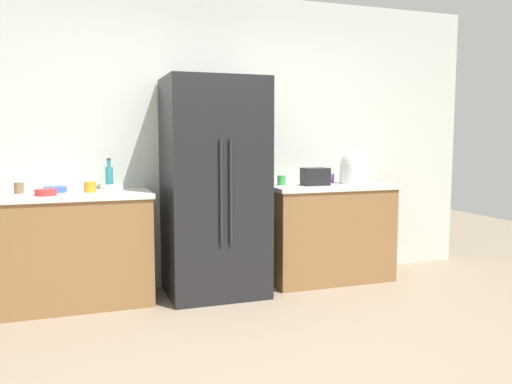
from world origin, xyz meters
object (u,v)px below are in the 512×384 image
Objects in this scene: toaster at (315,177)px; bowl_a at (112,189)px; cup_a at (90,187)px; cup_c at (282,180)px; cup_b at (19,188)px; bottle_b at (109,177)px; cup_d at (331,178)px; refrigerator at (214,188)px; bowl_c at (55,189)px; rice_cooker at (354,168)px; bowl_b at (46,192)px.

toaster is 1.84m from bowl_a.
cup_a is 1.72m from cup_c.
toaster is 2.56m from cup_b.
bottle_b is 2.95× the size of cup_d.
refrigerator is 0.71m from cup_c.
cup_d reaches higher than bowl_c.
cup_c is at bearing 157.38° from toaster.
toaster reaches higher than cup_a.
cup_b is (-2.99, 0.09, -0.11)m from rice_cooker.
cup_d is at bearing 5.92° from bowl_b.
bowl_c is at bearing -178.94° from cup_d.
cup_b is 0.31m from bowl_b.
toaster is at bearing -3.31° from bowl_c.
cup_a is at bearing -177.57° from cup_c.
bottle_b reaches higher than cup_b.
bowl_a is at bearing -87.43° from bottle_b.
bowl_a is at bearing 179.49° from toaster.
bowl_a is 0.46m from bowl_c.
cup_b is (-0.71, -0.06, -0.06)m from bottle_b.
cup_c is 1.99m from bowl_c.
cup_c is (2.26, -0.01, 0.00)m from cup_b.
bowl_a is at bearing 176.31° from refrigerator.
bowl_c is (-2.28, 0.13, -0.06)m from toaster.
bowl_b is (-2.78, -0.14, -0.13)m from rice_cooker.
cup_a is 1.05× the size of cup_c.
cup_d is at bearing 143.72° from rice_cooker.
bowl_b is at bearing -177.78° from toaster.
bowl_a is 0.52m from bowl_b.
refrigerator is at bearing -176.50° from rice_cooker.
cup_d is 0.50× the size of bowl_c.
bottle_b reaches higher than cup_c.
cup_c is (-0.72, 0.07, -0.11)m from rice_cooker.
toaster is 0.88× the size of bottle_b.
cup_b is 0.98× the size of cup_c.
rice_cooker is 2.28m from bowl_a.
cup_d reaches higher than bowl_a.
rice_cooker is 2.99m from cup_b.
bowl_c is (-2.71, 0.08, -0.13)m from rice_cooker.
rice_cooker is 1.77× the size of bowl_c.
refrigerator is 1.43m from rice_cooker.
toaster is 2.49× the size of cup_a.
cup_c is at bearing 174.24° from rice_cooker.
cup_d reaches higher than bowl_b.
bowl_b is at bearing -47.20° from cup_b.
cup_a is 0.36m from bowl_b.
rice_cooker is at bearing -3.70° from bottle_b.
bowl_c is at bearing 172.49° from refrigerator.
bowl_c is (-0.27, 0.08, -0.02)m from cup_a.
refrigerator is 0.86m from bowl_a.
cup_d is at bearing 9.98° from refrigerator.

